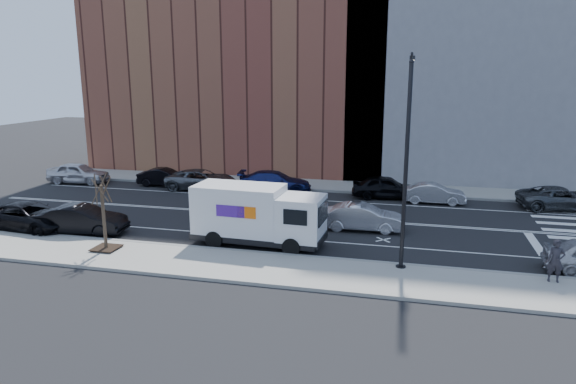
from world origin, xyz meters
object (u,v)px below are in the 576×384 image
at_px(fedex_van, 257,214).
at_px(driving_sedan, 362,217).
at_px(far_parked_b, 165,177).
at_px(far_parked_a, 78,173).
at_px(pedestrian, 556,261).

distance_m(fedex_van, driving_sedan, 6.27).
distance_m(far_parked_b, driving_sedan, 17.79).
distance_m(fedex_van, far_parked_a, 21.25).
bearing_deg(far_parked_b, far_parked_a, 91.85).
xyz_separation_m(fedex_van, far_parked_a, (-18.16, 11.02, -0.78)).
bearing_deg(far_parked_a, driving_sedan, -111.92).
distance_m(far_parked_a, pedestrian, 34.04).
height_order(far_parked_a, far_parked_b, far_parked_a).
relative_size(far_parked_b, driving_sedan, 0.92).
xyz_separation_m(fedex_van, driving_sedan, (4.90, 3.81, -0.86)).
distance_m(fedex_van, pedestrian, 13.47).
bearing_deg(driving_sedan, pedestrian, -127.31).
xyz_separation_m(far_parked_b, driving_sedan, (15.95, -7.89, 0.06)).
distance_m(far_parked_a, far_parked_b, 7.15).
height_order(driving_sedan, pedestrian, pedestrian).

